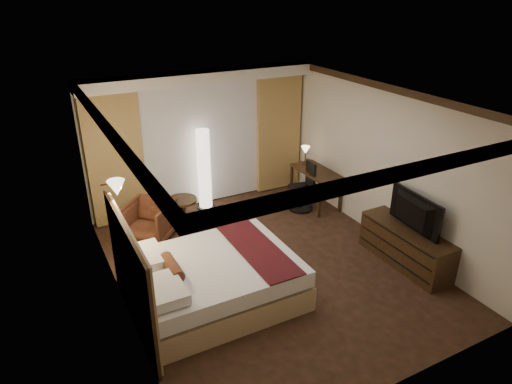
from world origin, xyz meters
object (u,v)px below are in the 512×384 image
office_chair (302,186)px  bed (215,280)px  armchair (149,219)px  desk (315,188)px  floor_lamp (204,170)px  television (410,212)px  side_table (183,214)px  dresser (406,246)px

office_chair → bed: bearing=-135.7°
armchair → desk: armchair is taller
armchair → office_chair: office_chair is taller
desk → office_chair: 0.39m
armchair → floor_lamp: floor_lamp is taller
office_chair → armchair: bearing=-175.7°
television → side_table: bearing=49.2°
television → bed: bearing=84.1°
armchair → floor_lamp: 1.56m
side_table → desk: (2.71, -0.30, 0.08)m
bed → dresser: bearing=-10.4°
floor_lamp → television: bearing=-58.6°
side_table → desk: bearing=-6.3°
office_chair → side_table: bearing=-179.2°
office_chair → dresser: 2.46m
side_table → office_chair: office_chair is taller
side_table → television: (2.73, -2.77, 0.65)m
office_chair → dresser: (0.42, -2.42, -0.19)m
floor_lamp → bed: bearing=-109.3°
bed → dresser: size_ratio=1.38×
bed → floor_lamp: bearing=70.7°
bed → desk: desk is taller
floor_lamp → television: (2.05, -3.36, 0.12)m
floor_lamp → desk: size_ratio=1.47×
desk → floor_lamp: bearing=156.4°
bed → desk: (3.02, 1.91, 0.05)m
bed → television: (3.04, -0.56, 0.61)m
bed → office_chair: 3.24m
side_table → floor_lamp: bearing=41.0°
bed → armchair: size_ratio=2.93×
desk → dresser: bearing=-88.8°
armchair → desk: size_ratio=0.68×
floor_lamp → armchair: bearing=-153.0°
armchair → bed: bearing=-36.4°
floor_lamp → office_chair: (1.66, -0.94, -0.32)m
bed → television: 3.15m
side_table → floor_lamp: size_ratio=0.36×
floor_lamp → office_chair: size_ratio=1.64×
armchair → office_chair: size_ratio=0.76×
armchair → side_table: 0.66m
desk → office_chair: (-0.37, -0.05, 0.13)m
television → desk: bearing=5.0°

